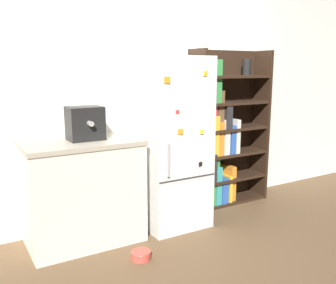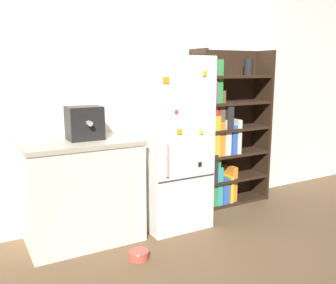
{
  "view_description": "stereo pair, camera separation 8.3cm",
  "coord_description": "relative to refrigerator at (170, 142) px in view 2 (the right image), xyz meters",
  "views": [
    {
      "loc": [
        -1.85,
        -2.99,
        1.54
      ],
      "look_at": [
        -0.01,
        0.15,
        0.83
      ],
      "focal_mm": 40.0,
      "sensor_mm": 36.0,
      "label": 1
    },
    {
      "loc": [
        -1.78,
        -3.03,
        1.54
      ],
      "look_at": [
        -0.01,
        0.15,
        0.83
      ],
      "focal_mm": 40.0,
      "sensor_mm": 36.0,
      "label": 2
    }
  ],
  "objects": [
    {
      "name": "kitchen_counter",
      "position": [
        -0.89,
        0.03,
        -0.36
      ],
      "size": [
        1.01,
        0.62,
        0.93
      ],
      "color": "silver",
      "rests_on": "ground_plane"
    },
    {
      "name": "refrigerator",
      "position": [
        0.0,
        0.0,
        0.0
      ],
      "size": [
        0.62,
        0.68,
        1.66
      ],
      "color": "white",
      "rests_on": "ground_plane"
    },
    {
      "name": "bookshelf",
      "position": [
        0.76,
        0.19,
        -0.03
      ],
      "size": [
        0.95,
        0.32,
        1.75
      ],
      "color": "black",
      "rests_on": "ground_plane"
    },
    {
      "name": "wall_back",
      "position": [
        0.0,
        0.35,
        0.47
      ],
      "size": [
        8.0,
        0.05,
        2.6
      ],
      "color": "white",
      "rests_on": "ground_plane"
    },
    {
      "name": "pet_bowl",
      "position": [
        -0.6,
        -0.54,
        -0.79
      ],
      "size": [
        0.17,
        0.17,
        0.07
      ],
      "color": "#D84C3F",
      "rests_on": "ground_plane"
    },
    {
      "name": "espresso_machine",
      "position": [
        -0.84,
        0.04,
        0.25
      ],
      "size": [
        0.3,
        0.29,
        0.29
      ],
      "color": "black",
      "rests_on": "kitchen_counter"
    },
    {
      "name": "ground_plane",
      "position": [
        0.0,
        -0.12,
        -0.83
      ],
      "size": [
        16.0,
        16.0,
        0.0
      ],
      "primitive_type": "plane",
      "color": "brown"
    }
  ]
}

